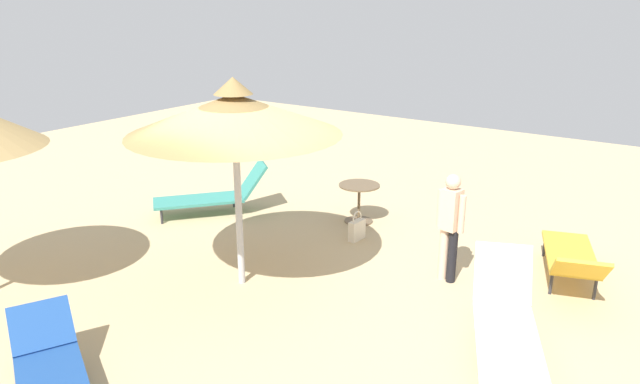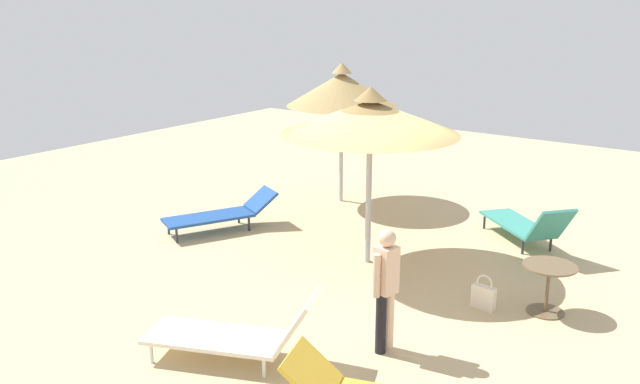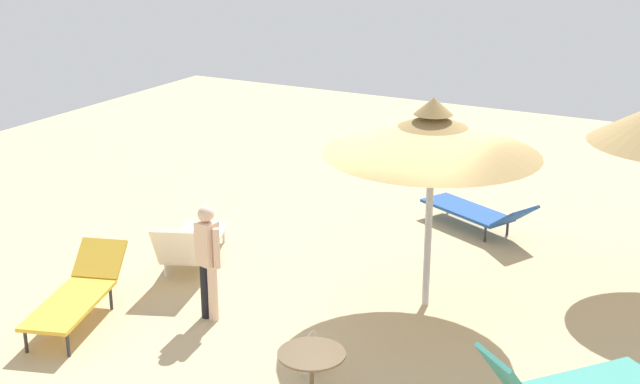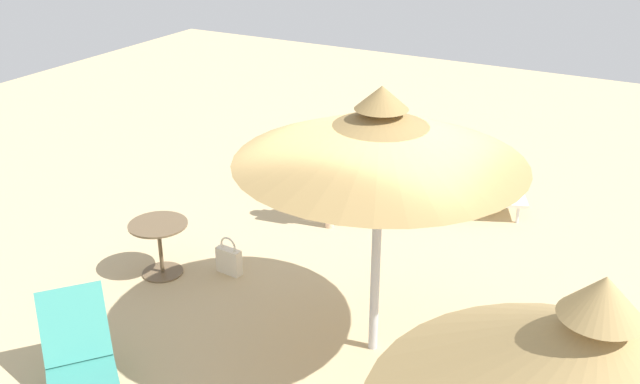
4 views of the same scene
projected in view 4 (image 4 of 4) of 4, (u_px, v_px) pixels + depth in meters
name	position (u px, v px, depth m)	size (l,w,h in m)	color
ground	(376.00, 327.00, 8.09)	(24.00, 24.00, 0.10)	tan
parasol_umbrella_center	(380.00, 135.00, 6.67)	(2.81, 2.81, 2.88)	#B2B2B7
parasol_umbrella_back	(589.00, 372.00, 3.56)	(2.28, 2.28, 2.93)	#B2B2B7
lounge_chair_far_right	(329.00, 155.00, 11.67)	(1.25, 2.11, 0.79)	gold
lounge_chair_front	(447.00, 188.00, 10.57)	(1.43, 2.17, 0.94)	silver
person_standing_near_left	(333.00, 169.00, 9.93)	(0.43, 0.26, 1.57)	beige
handbag	(229.00, 260.00, 8.99)	(0.15, 0.34, 0.51)	beige
side_table_round	(159.00, 239.00, 8.87)	(0.73, 0.73, 0.70)	brown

